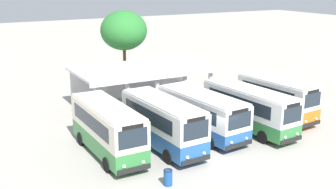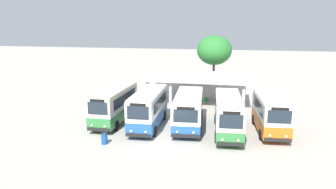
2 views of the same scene
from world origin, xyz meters
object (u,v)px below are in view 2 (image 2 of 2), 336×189
(city_bus_fourth_amber, at_px, (228,113))
(waiting_chair_fourth_seat, at_px, (206,100))
(city_bus_second_in_row, at_px, (149,108))
(city_bus_nearest_orange, at_px, (114,104))
(waiting_chair_end_by_column, at_px, (188,99))
(litter_bin_apron, at_px, (104,138))
(waiting_chair_middle_seat, at_px, (200,100))
(city_bus_middle_cream, at_px, (189,109))
(waiting_chair_second_from_end, at_px, (194,100))
(city_bus_fifth_blue, at_px, (270,112))

(city_bus_fourth_amber, height_order, waiting_chair_fourth_seat, city_bus_fourth_amber)
(city_bus_second_in_row, distance_m, city_bus_fourth_amber, 7.07)
(city_bus_nearest_orange, xyz_separation_m, city_bus_second_in_row, (3.53, -0.68, 0.01))
(city_bus_fourth_amber, bearing_deg, city_bus_nearest_orange, 175.69)
(city_bus_second_in_row, distance_m, waiting_chair_end_by_column, 9.39)
(city_bus_fourth_amber, xyz_separation_m, litter_bin_apron, (-9.33, -4.65, -1.29))
(city_bus_nearest_orange, distance_m, waiting_chair_middle_seat, 11.12)
(waiting_chair_end_by_column, bearing_deg, city_bus_middle_cream, -81.14)
(waiting_chair_middle_seat, xyz_separation_m, litter_bin_apron, (-5.95, -13.81, -0.07))
(city_bus_second_in_row, xyz_separation_m, waiting_chair_second_from_end, (2.96, 9.06, -1.28))
(city_bus_fourth_amber, bearing_deg, waiting_chair_end_by_column, 117.82)
(waiting_chair_middle_seat, bearing_deg, city_bus_second_in_row, -112.18)
(waiting_chair_end_by_column, bearing_deg, waiting_chair_middle_seat, 0.50)
(city_bus_fourth_amber, xyz_separation_m, waiting_chair_fourth_seat, (-2.66, 9.11, -1.22))
(waiting_chair_second_from_end, relative_size, waiting_chair_middle_seat, 1.00)
(city_bus_middle_cream, height_order, waiting_chair_fourth_seat, city_bus_middle_cream)
(city_bus_fifth_blue, bearing_deg, waiting_chair_middle_seat, 129.99)
(waiting_chair_end_by_column, relative_size, litter_bin_apron, 0.96)
(city_bus_second_in_row, relative_size, city_bus_middle_cream, 0.97)
(waiting_chair_second_from_end, bearing_deg, litter_bin_apron, -110.70)
(city_bus_middle_cream, relative_size, litter_bin_apron, 8.79)
(waiting_chair_end_by_column, distance_m, waiting_chair_middle_seat, 1.44)
(waiting_chair_second_from_end, distance_m, waiting_chair_fourth_seat, 1.45)
(city_bus_middle_cream, distance_m, waiting_chair_middle_seat, 8.39)
(waiting_chair_middle_seat, relative_size, litter_bin_apron, 0.96)
(city_bus_second_in_row, relative_size, city_bus_fourth_amber, 0.93)
(city_bus_second_in_row, bearing_deg, waiting_chair_fourth_seat, 63.89)
(city_bus_middle_cream, height_order, city_bus_fifth_blue, city_bus_fifth_blue)
(waiting_chair_end_by_column, height_order, waiting_chair_fourth_seat, same)
(city_bus_fourth_amber, bearing_deg, litter_bin_apron, -153.52)
(city_bus_nearest_orange, relative_size, city_bus_second_in_row, 1.00)
(waiting_chair_end_by_column, xyz_separation_m, waiting_chair_middle_seat, (1.44, 0.01, 0.00))
(city_bus_nearest_orange, bearing_deg, waiting_chair_second_from_end, 52.22)
(city_bus_nearest_orange, relative_size, city_bus_fourth_amber, 0.94)
(city_bus_fifth_blue, xyz_separation_m, waiting_chair_end_by_column, (-8.36, 8.23, -1.26))
(city_bus_fourth_amber, relative_size, waiting_chair_fourth_seat, 9.54)
(city_bus_fifth_blue, bearing_deg, city_bus_fourth_amber, -165.49)
(city_bus_second_in_row, height_order, waiting_chair_fourth_seat, city_bus_second_in_row)
(waiting_chair_second_from_end, height_order, waiting_chair_fourth_seat, same)
(city_bus_second_in_row, bearing_deg, waiting_chair_end_by_column, 76.06)
(city_bus_second_in_row, distance_m, waiting_chair_second_from_end, 9.62)
(waiting_chair_second_from_end, xyz_separation_m, litter_bin_apron, (-5.22, -13.83, -0.07))
(city_bus_fourth_amber, relative_size, waiting_chair_second_from_end, 9.54)
(city_bus_fourth_amber, xyz_separation_m, city_bus_fifth_blue, (3.53, 0.91, 0.04))
(city_bus_fourth_amber, height_order, waiting_chair_middle_seat, city_bus_fourth_amber)
(litter_bin_apron, bearing_deg, city_bus_nearest_orange, 103.15)
(city_bus_fourth_amber, bearing_deg, waiting_chair_middle_seat, 110.27)
(city_bus_fourth_amber, xyz_separation_m, waiting_chair_middle_seat, (-3.38, 9.16, -1.22))
(city_bus_fourth_amber, distance_m, city_bus_fifth_blue, 3.65)
(waiting_chair_end_by_column, xyz_separation_m, litter_bin_apron, (-4.50, -13.79, -0.07))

